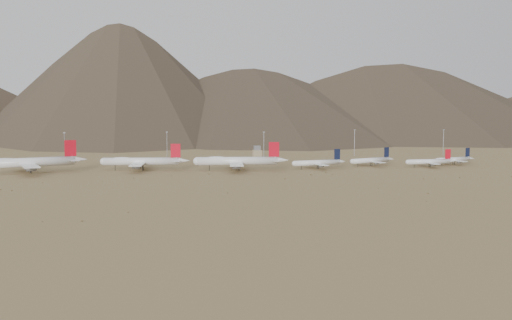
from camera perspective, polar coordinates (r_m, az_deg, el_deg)
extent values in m
plane|color=#9D8651|center=(472.78, -0.84, -1.27)|extent=(3000.00, 3000.00, 0.00)
cylinder|color=white|center=(507.74, -19.56, -0.20)|extent=(66.19, 25.85, 6.92)
cone|color=white|center=(513.88, -15.42, 0.04)|extent=(13.34, 9.43, 6.23)
cube|color=white|center=(507.66, -19.71, -0.32)|extent=(27.89, 61.92, 0.87)
cube|color=white|center=(512.81, -16.00, 0.04)|extent=(12.47, 24.09, 0.42)
cube|color=red|center=(511.82, -16.18, 1.02)|extent=(8.52, 3.10, 12.29)
cylinder|color=black|center=(510.19, -19.42, -0.82)|extent=(0.56, 0.56, 4.69)
cylinder|color=black|center=(506.78, -19.37, -0.86)|extent=(0.56, 0.56, 4.69)
ellipsoid|color=white|center=(505.61, -21.53, -0.07)|extent=(22.03, 11.13, 4.15)
cylinder|color=slate|center=(519.96, -19.88, -0.39)|extent=(7.31, 4.91, 3.12)
cylinder|color=slate|center=(495.71, -19.52, -0.65)|extent=(7.31, 4.91, 3.12)
cylinder|color=slate|center=(530.88, -20.03, -0.28)|extent=(7.31, 4.91, 3.12)
cylinder|color=slate|center=(484.80, -19.35, -0.77)|extent=(7.31, 4.91, 3.12)
cylinder|color=white|center=(505.18, -10.16, -0.12)|extent=(58.17, 13.98, 5.98)
sphere|color=white|center=(509.89, -13.38, -0.13)|extent=(5.86, 5.86, 5.86)
cone|color=white|center=(501.81, -6.49, -0.06)|extent=(11.07, 6.78, 5.39)
cube|color=white|center=(505.43, -10.29, -0.22)|extent=(16.55, 53.85, 0.75)
cube|color=white|center=(502.14, -7.02, -0.04)|extent=(7.97, 20.70, 0.36)
cube|color=red|center=(501.56, -7.16, 0.83)|extent=(7.53, 1.58, 10.62)
cylinder|color=black|center=(508.81, -12.41, -0.69)|extent=(0.39, 0.39, 4.05)
cylinder|color=black|center=(507.01, -10.00, -0.67)|extent=(0.48, 0.48, 4.05)
cylinder|color=black|center=(504.06, -10.04, -0.70)|extent=(0.48, 0.48, 4.05)
ellipsoid|color=white|center=(507.28, -11.85, 0.06)|extent=(18.97, 7.02, 3.59)
cylinder|color=slate|center=(516.04, -10.12, -0.27)|extent=(6.11, 3.47, 2.69)
cylinder|color=slate|center=(495.12, -10.45, -0.52)|extent=(6.11, 3.47, 2.69)
cylinder|color=slate|center=(525.46, -9.99, -0.17)|extent=(6.11, 3.47, 2.69)
cylinder|color=slate|center=(485.71, -10.61, -0.63)|extent=(6.11, 3.47, 2.69)
cylinder|color=white|center=(495.75, -1.67, -0.09)|extent=(62.26, 13.87, 6.40)
sphere|color=white|center=(495.76, -5.25, -0.11)|extent=(6.27, 6.27, 6.27)
cone|color=white|center=(497.98, 2.32, -0.01)|extent=(11.77, 7.07, 5.76)
cube|color=white|center=(495.81, -1.82, -0.20)|extent=(16.73, 57.56, 0.80)
cube|color=white|center=(497.49, 1.75, 0.01)|extent=(8.15, 22.09, 0.38)
cube|color=red|center=(496.66, 1.61, 0.95)|extent=(8.06, 1.55, 11.36)
cylinder|color=black|center=(496.10, -4.18, -0.72)|extent=(0.41, 0.41, 4.34)
cylinder|color=black|center=(497.93, -1.54, -0.68)|extent=(0.52, 0.52, 4.34)
cylinder|color=black|center=(494.75, -1.52, -0.72)|extent=(0.52, 0.52, 4.34)
ellipsoid|color=white|center=(495.35, -3.54, 0.11)|extent=(20.26, 7.17, 3.84)
cylinder|color=slate|center=(507.26, -1.85, -0.25)|extent=(6.50, 3.61, 2.88)
cylinder|color=slate|center=(484.68, -1.78, -0.52)|extent=(6.50, 3.61, 2.88)
cylinder|color=slate|center=(517.42, -1.89, -0.14)|extent=(6.50, 3.61, 2.88)
cylinder|color=slate|center=(474.52, -1.74, -0.64)|extent=(6.50, 3.61, 2.88)
cylinder|color=white|center=(510.08, 5.44, -0.24)|extent=(39.03, 10.78, 4.22)
sphere|color=white|center=(502.00, 3.44, -0.31)|extent=(4.14, 4.14, 4.14)
cone|color=white|center=(519.82, 7.60, -0.12)|extent=(7.54, 4.94, 3.80)
cube|color=white|center=(509.81, 5.36, -0.31)|extent=(11.81, 33.90, 0.53)
cube|color=white|center=(518.37, 7.30, -0.12)|extent=(5.60, 13.08, 0.25)
cube|color=black|center=(517.47, 7.23, 0.52)|extent=(5.05, 1.24, 8.33)
cylinder|color=black|center=(504.73, 4.04, -0.69)|extent=(0.44, 0.44, 2.89)
cylinder|color=black|center=(511.73, 5.46, -0.62)|extent=(0.56, 0.56, 2.89)
cylinder|color=black|center=(509.84, 5.57, -0.64)|extent=(0.56, 0.56, 2.89)
cylinder|color=slate|center=(518.30, 4.91, -0.33)|extent=(4.15, 2.53, 1.90)
cylinder|color=slate|center=(501.56, 5.82, -0.53)|extent=(4.15, 2.53, 1.90)
cylinder|color=white|center=(536.96, 10.14, -0.03)|extent=(36.91, 16.70, 4.10)
sphere|color=white|center=(524.96, 8.57, -0.13)|extent=(4.02, 4.02, 4.02)
cone|color=white|center=(550.84, 11.81, 0.11)|extent=(7.65, 5.78, 3.69)
cube|color=white|center=(536.54, 10.07, -0.10)|extent=(16.69, 32.50, 0.51)
cube|color=white|center=(548.82, 11.58, 0.11)|extent=(7.38, 12.72, 0.25)
cube|color=black|center=(547.82, 11.53, 0.69)|extent=(4.74, 2.02, 8.09)
cylinder|color=black|center=(528.86, 9.04, -0.47)|extent=(0.43, 0.43, 2.81)
cylinder|color=black|center=(538.57, 10.12, -0.38)|extent=(0.54, 0.54, 2.81)
cylinder|color=black|center=(537.02, 10.26, -0.40)|extent=(0.54, 0.54, 2.81)
cylinder|color=slate|center=(543.53, 9.45, -0.12)|extent=(4.18, 3.02, 1.85)
cylinder|color=slate|center=(529.80, 10.71, -0.29)|extent=(4.18, 3.02, 1.85)
cylinder|color=white|center=(538.43, 15.11, -0.14)|extent=(36.50, 4.83, 3.95)
sphere|color=white|center=(530.45, 13.36, -0.18)|extent=(3.87, 3.87, 3.87)
cone|color=white|center=(547.91, 17.01, -0.06)|extent=(6.64, 3.71, 3.56)
cube|color=white|center=(538.15, 15.04, -0.20)|extent=(6.58, 31.34, 0.49)
cube|color=white|center=(546.51, 16.75, -0.06)|extent=(3.56, 11.94, 0.24)
cube|color=red|center=(545.68, 16.69, 0.51)|extent=(4.74, 0.47, 7.80)
cylinder|color=black|center=(533.12, 13.88, -0.52)|extent=(0.42, 0.42, 2.71)
cylinder|color=black|center=(539.96, 15.12, -0.48)|extent=(0.52, 0.52, 2.71)
cylinder|color=black|center=(538.21, 15.22, -0.50)|extent=(0.52, 0.52, 2.71)
cylinder|color=slate|center=(546.02, 14.62, -0.21)|extent=(3.68, 1.87, 1.78)
cylinder|color=slate|center=(530.51, 15.46, -0.40)|extent=(3.68, 1.87, 1.78)
cylinder|color=white|center=(565.77, 17.12, 0.05)|extent=(34.27, 12.70, 3.75)
sphere|color=white|center=(554.22, 15.81, -0.02)|extent=(3.67, 3.67, 3.67)
cone|color=white|center=(579.01, 18.52, 0.15)|extent=(6.88, 4.89, 3.37)
cube|color=white|center=(565.35, 17.07, -0.01)|extent=(13.11, 29.99, 0.47)
cube|color=white|center=(577.09, 18.33, 0.15)|extent=(5.95, 11.66, 0.22)
cube|color=black|center=(576.17, 18.29, 0.66)|extent=(4.42, 1.51, 7.39)
cylinder|color=black|center=(557.95, 16.20, -0.32)|extent=(0.39, 0.39, 2.56)
cylinder|color=black|center=(567.21, 17.10, -0.26)|extent=(0.49, 0.49, 2.56)
cylinder|color=black|center=(565.85, 17.23, -0.27)|extent=(0.49, 0.49, 2.56)
cylinder|color=slate|center=(571.51, 16.50, -0.03)|extent=(3.77, 2.53, 1.69)
cylinder|color=slate|center=(559.42, 17.64, -0.18)|extent=(3.77, 2.53, 1.69)
cube|color=gray|center=(595.14, 0.08, 0.51)|extent=(8.00, 8.00, 8.00)
cube|color=slate|center=(594.65, 0.08, 1.08)|extent=(6.00, 6.00, 4.00)
cylinder|color=gray|center=(594.91, -16.65, 1.10)|extent=(0.50, 0.50, 25.00)
cube|color=gray|center=(594.12, -16.68, 2.33)|extent=(2.00, 0.60, 0.80)
cylinder|color=gray|center=(589.65, -7.92, 1.24)|extent=(0.50, 0.50, 25.00)
cube|color=gray|center=(588.86, -7.93, 2.48)|extent=(2.00, 0.60, 0.80)
cylinder|color=gray|center=(584.03, 0.70, 1.25)|extent=(0.50, 0.50, 25.00)
cube|color=gray|center=(583.22, 0.70, 2.50)|extent=(2.00, 0.60, 0.80)
cylinder|color=gray|center=(632.33, 8.75, 1.51)|extent=(0.50, 0.50, 25.00)
cube|color=gray|center=(631.58, 8.77, 2.67)|extent=(2.00, 0.60, 0.80)
cylinder|color=gray|center=(653.79, 16.32, 1.48)|extent=(0.50, 0.50, 25.00)
cube|color=gray|center=(653.08, 16.35, 2.60)|extent=(2.00, 0.60, 0.80)
ellipsoid|color=brown|center=(468.42, 4.90, -1.30)|extent=(1.08, 1.08, 0.88)
ellipsoid|color=brown|center=(457.90, 14.65, -1.63)|extent=(0.88, 0.88, 0.71)
ellipsoid|color=brown|center=(302.71, -15.22, -5.24)|extent=(1.05, 1.05, 0.60)
ellipsoid|color=brown|center=(472.39, 6.77, -1.29)|extent=(0.85, 0.85, 0.44)
ellipsoid|color=brown|center=(360.12, 14.89, -3.55)|extent=(0.72, 0.72, 0.43)
ellipsoid|color=brown|center=(446.51, -18.46, -1.92)|extent=(0.68, 0.68, 0.53)
ellipsoid|color=brown|center=(388.54, 15.05, -2.87)|extent=(1.02, 1.02, 0.86)
ellipsoid|color=brown|center=(489.90, 21.79, -1.40)|extent=(0.94, 0.94, 0.59)
ellipsoid|color=brown|center=(486.17, 6.24, -1.07)|extent=(0.97, 0.97, 0.87)
ellipsoid|color=brown|center=(306.50, -18.48, -5.21)|extent=(0.52, 0.52, 0.45)
ellipsoid|color=brown|center=(472.67, -4.21, -1.25)|extent=(1.07, 1.07, 0.70)
ellipsoid|color=brown|center=(404.74, 10.86, -2.48)|extent=(0.71, 0.71, 0.44)
ellipsoid|color=brown|center=(460.63, 15.63, -1.63)|extent=(0.72, 0.72, 0.48)
ellipsoid|color=brown|center=(441.31, -13.48, -1.89)|extent=(0.64, 0.64, 0.36)
ellipsoid|color=brown|center=(414.11, -20.88, -2.55)|extent=(0.96, 0.96, 0.74)
ellipsoid|color=brown|center=(378.07, -2.56, -2.95)|extent=(0.62, 0.62, 0.43)
ellipsoid|color=brown|center=(444.65, 2.59, -1.67)|extent=(0.99, 0.99, 0.57)
ellipsoid|color=brown|center=(466.02, -7.49, -1.38)|extent=(0.64, 0.64, 0.57)
ellipsoid|color=brown|center=(478.43, 19.35, -1.48)|extent=(0.52, 0.52, 0.39)
ellipsoid|color=brown|center=(456.53, -10.82, -1.58)|extent=(0.77, 0.77, 0.46)
ellipsoid|color=brown|center=(421.84, -21.76, -2.44)|extent=(0.76, 0.76, 0.62)
ellipsoid|color=brown|center=(320.98, -11.30, -4.56)|extent=(0.76, 0.76, 0.47)
ellipsoid|color=brown|center=(472.80, 17.66, -1.49)|extent=(0.98, 0.98, 0.62)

